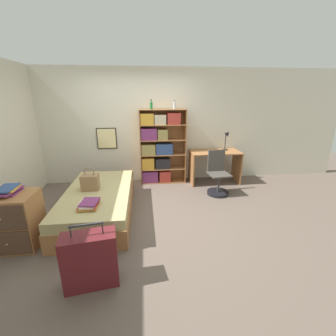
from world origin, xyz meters
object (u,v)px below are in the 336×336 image
Objects in this scene: bed at (99,202)px; dresser at (15,221)px; bottle_brown at (174,106)px; handbag at (90,182)px; bottle_green at (151,105)px; suitcase at (91,260)px; desk at (215,161)px; bookcase at (158,148)px; magazine_pile_on_dresser at (6,191)px; desk_chair at (218,180)px; desk_lamp at (227,137)px; book_stack_on_bed at (89,204)px.

bed is 1.24m from dresser.
bottle_brown reaches higher than bed.
handbag is 1.92× the size of bottle_green.
desk is (2.26, 2.87, 0.21)m from suitcase.
bottle_brown is (2.47, 2.18, 1.41)m from dresser.
suitcase is 0.44× the size of bookcase.
magazine_pile_on_dresser is 0.43× the size of desk_chair.
suitcase is at bearing -130.62° from desk_lamp.
bed is 2.79m from desk.
handbag is at bearing -129.12° from bottle_green.
dresser is at bearing -148.95° from desk.
bed is at bearing -152.94° from desk_lamp.
book_stack_on_bed is at bearing -80.48° from handbag.
bottle_brown is 0.41× the size of desk_lamp.
magazine_pile_on_dresser is (-1.01, -0.71, 0.58)m from bed.
handbag is at bearing 44.04° from dresser.
magazine_pile_on_dresser is 3.64m from desk_chair.
desk_lamp is at bearing 27.06° from bed.
suitcase is at bearing -113.59° from bottle_brown.
bookcase is at bearing 44.99° from magazine_pile_on_dresser.
bottle_brown is at bearing -0.37° from bottle_green.
dresser is 3.67× the size of bottle_green.
dresser is at bearing 145.13° from suitcase.
handbag is 0.52× the size of dresser.
suitcase is (0.21, -0.96, -0.19)m from book_stack_on_bed.
bed is 3.21m from desk_lamp.
desk is (3.47, 2.01, -0.28)m from magazine_pile_on_dresser.
dresser is (-0.84, -0.81, -0.21)m from handbag.
bottle_brown reaches higher than desk.
handbag is (-0.12, 0.04, 0.37)m from bed.
bottle_green is 1.08× the size of bottle_brown.
bottle_green reaches higher than desk_lamp.
handbag is at bearing -132.28° from bookcase.
desk_chair is (2.45, 0.60, -0.29)m from handbag.
desk_chair reaches higher than dresser.
bottle_green is 1.94m from desk.
bottle_brown is at bearing 40.29° from magazine_pile_on_dresser.
bottle_brown is at bearing 41.51° from dresser.
magazine_pile_on_dresser is at bearing 133.77° from dresser.
suitcase reaches higher than book_stack_on_bed.
bottle_green is at bearing 50.88° from handbag.
bottle_brown is at bearing 43.30° from bed.
handbag is 2.54m from desk_chair.
bookcase is at bearing 179.03° from desk_lamp.
desk_lamp is at bearing 30.31° from dresser.
dresser is at bearing -141.49° from bed.
suitcase is 1.60× the size of desk_lamp.
suitcase is 3.20m from bookcase.
handbag is 0.43× the size of desk_chair.
bottle_brown reaches higher than desk_chair.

